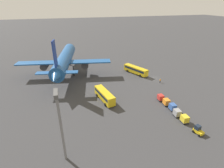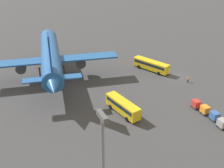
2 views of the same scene
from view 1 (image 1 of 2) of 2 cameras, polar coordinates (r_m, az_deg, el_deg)
The scene contains 12 objects.
ground_plane at distance 75.00m, azimuth 13.13°, elevation 1.89°, with size 600.00×600.00×0.00m, color #38383A.
airplane at distance 76.58m, azimuth -15.24°, elevation 7.60°, with size 45.17×38.40×18.09m.
shuttle_bus_near at distance 77.66m, azimuth 7.76°, elevation 4.66°, with size 12.12×7.24×3.12m.
shuttle_bus_far at distance 56.05m, azimuth -2.47°, elevation -3.60°, with size 10.85×4.45×3.27m.
baggage_tug at distance 48.38m, azimuth 26.32°, elevation -13.35°, with size 2.59×2.00×2.10m.
worker_person at distance 71.14m, azimuth 15.45°, elevation 1.06°, with size 0.38×0.38×1.74m.
cargo_cart_yellow at distance 50.53m, azimuth 22.66°, elevation -10.43°, with size 2.09×1.79×2.06m.
cargo_cart_grey at distance 52.23m, azimuth 20.51°, elevation -8.76°, with size 2.09×1.79×2.06m.
cargo_cart_blue at distance 54.45m, azimuth 19.18°, elevation -7.04°, with size 2.09×1.79×2.06m.
cargo_cart_orange at distance 56.36m, azimuth 17.33°, elevation -5.58°, with size 2.09×1.79×2.06m.
cargo_cart_red at distance 58.33m, azimuth 15.59°, elevation -4.22°, with size 2.09×1.79×2.06m.
light_pole at distance 33.65m, azimuth -16.62°, elevation -11.21°, with size 2.80×0.70×15.50m.
Camera 1 is at (-59.22, 35.58, 29.19)m, focal length 28.00 mm.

